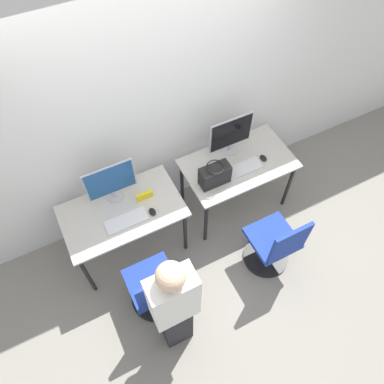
{
  "coord_description": "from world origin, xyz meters",
  "views": [
    {
      "loc": [
        -0.88,
        -1.61,
        3.74
      ],
      "look_at": [
        0.0,
        0.13,
        0.89
      ],
      "focal_mm": 35.0,
      "sensor_mm": 36.0,
      "label": 1
    }
  ],
  "objects_px": {
    "office_chair_left": "(155,289)",
    "monitor_left": "(111,182)",
    "monitor_right": "(231,134)",
    "office_chair_right": "(274,245)",
    "keyboard_right": "(243,168)",
    "keyboard_left": "(127,221)",
    "person_left": "(174,306)",
    "mouse_left": "(152,212)",
    "mouse_right": "(263,158)",
    "handbag": "(215,175)"
  },
  "relations": [
    {
      "from": "mouse_right",
      "to": "office_chair_right",
      "type": "relative_size",
      "value": 0.1
    },
    {
      "from": "handbag",
      "to": "mouse_left",
      "type": "bearing_deg",
      "value": -175.76
    },
    {
      "from": "keyboard_left",
      "to": "handbag",
      "type": "height_order",
      "value": "handbag"
    },
    {
      "from": "monitor_left",
      "to": "keyboard_right",
      "type": "bearing_deg",
      "value": -12.18
    },
    {
      "from": "mouse_left",
      "to": "mouse_right",
      "type": "relative_size",
      "value": 1.0
    },
    {
      "from": "office_chair_left",
      "to": "monitor_right",
      "type": "bearing_deg",
      "value": 35.15
    },
    {
      "from": "monitor_left",
      "to": "monitor_right",
      "type": "xyz_separation_m",
      "value": [
        1.28,
        0.01,
        0.0
      ]
    },
    {
      "from": "keyboard_left",
      "to": "person_left",
      "type": "relative_size",
      "value": 0.25
    },
    {
      "from": "mouse_left",
      "to": "office_chair_right",
      "type": "xyz_separation_m",
      "value": [
        0.98,
        -0.68,
        -0.38
      ]
    },
    {
      "from": "mouse_left",
      "to": "mouse_right",
      "type": "xyz_separation_m",
      "value": [
        1.28,
        0.08,
        0.0
      ]
    },
    {
      "from": "handbag",
      "to": "keyboard_right",
      "type": "bearing_deg",
      "value": 1.49
    },
    {
      "from": "mouse_left",
      "to": "office_chair_left",
      "type": "xyz_separation_m",
      "value": [
        -0.25,
        -0.55,
        -0.38
      ]
    },
    {
      "from": "keyboard_left",
      "to": "mouse_left",
      "type": "relative_size",
      "value": 4.41
    },
    {
      "from": "person_left",
      "to": "mouse_right",
      "type": "relative_size",
      "value": 17.42
    },
    {
      "from": "person_left",
      "to": "office_chair_right",
      "type": "height_order",
      "value": "person_left"
    },
    {
      "from": "mouse_left",
      "to": "keyboard_right",
      "type": "height_order",
      "value": "mouse_left"
    },
    {
      "from": "person_left",
      "to": "keyboard_right",
      "type": "height_order",
      "value": "person_left"
    },
    {
      "from": "keyboard_right",
      "to": "mouse_right",
      "type": "distance_m",
      "value": 0.25
    },
    {
      "from": "person_left",
      "to": "handbag",
      "type": "height_order",
      "value": "person_left"
    },
    {
      "from": "monitor_left",
      "to": "monitor_right",
      "type": "bearing_deg",
      "value": 0.56
    },
    {
      "from": "monitor_left",
      "to": "mouse_right",
      "type": "xyz_separation_m",
      "value": [
        1.53,
        -0.26,
        -0.22
      ]
    },
    {
      "from": "monitor_right",
      "to": "keyboard_left",
      "type": "bearing_deg",
      "value": -165.75
    },
    {
      "from": "office_chair_left",
      "to": "mouse_right",
      "type": "bearing_deg",
      "value": 22.46
    },
    {
      "from": "monitor_left",
      "to": "mouse_left",
      "type": "distance_m",
      "value": 0.47
    },
    {
      "from": "monitor_left",
      "to": "keyboard_left",
      "type": "xyz_separation_m",
      "value": [
        0.0,
        -0.31,
        -0.23
      ]
    },
    {
      "from": "office_chair_right",
      "to": "handbag",
      "type": "relative_size",
      "value": 3.04
    },
    {
      "from": "mouse_left",
      "to": "monitor_right",
      "type": "relative_size",
      "value": 0.19
    },
    {
      "from": "monitor_left",
      "to": "office_chair_right",
      "type": "height_order",
      "value": "monitor_left"
    },
    {
      "from": "monitor_right",
      "to": "office_chair_right",
      "type": "height_order",
      "value": "monitor_right"
    },
    {
      "from": "person_left",
      "to": "monitor_right",
      "type": "relative_size",
      "value": 3.32
    },
    {
      "from": "mouse_left",
      "to": "keyboard_right",
      "type": "relative_size",
      "value": 0.23
    },
    {
      "from": "monitor_right",
      "to": "handbag",
      "type": "bearing_deg",
      "value": -138.97
    },
    {
      "from": "keyboard_left",
      "to": "office_chair_left",
      "type": "height_order",
      "value": "office_chair_left"
    },
    {
      "from": "office_chair_left",
      "to": "monitor_left",
      "type": "bearing_deg",
      "value": 89.69
    },
    {
      "from": "monitor_left",
      "to": "keyboard_right",
      "type": "distance_m",
      "value": 1.32
    },
    {
      "from": "office_chair_right",
      "to": "mouse_left",
      "type": "bearing_deg",
      "value": 145.41
    },
    {
      "from": "monitor_right",
      "to": "keyboard_right",
      "type": "xyz_separation_m",
      "value": [
        0.0,
        -0.29,
        -0.23
      ]
    },
    {
      "from": "keyboard_left",
      "to": "mouse_right",
      "type": "distance_m",
      "value": 1.53
    },
    {
      "from": "office_chair_left",
      "to": "office_chair_right",
      "type": "bearing_deg",
      "value": -5.74
    },
    {
      "from": "person_left",
      "to": "monitor_right",
      "type": "bearing_deg",
      "value": 45.79
    },
    {
      "from": "mouse_left",
      "to": "keyboard_right",
      "type": "bearing_deg",
      "value": 3.33
    },
    {
      "from": "handbag",
      "to": "person_left",
      "type": "bearing_deg",
      "value": -132.58
    },
    {
      "from": "mouse_right",
      "to": "keyboard_left",
      "type": "bearing_deg",
      "value": -177.9
    },
    {
      "from": "keyboard_left",
      "to": "monitor_left",
      "type": "bearing_deg",
      "value": 90.0
    },
    {
      "from": "mouse_left",
      "to": "keyboard_right",
      "type": "xyz_separation_m",
      "value": [
        1.03,
        0.06,
        -0.01
      ]
    },
    {
      "from": "keyboard_right",
      "to": "handbag",
      "type": "height_order",
      "value": "handbag"
    },
    {
      "from": "keyboard_left",
      "to": "keyboard_right",
      "type": "xyz_separation_m",
      "value": [
        1.28,
        0.04,
        0.0
      ]
    },
    {
      "from": "keyboard_right",
      "to": "office_chair_left",
      "type": "bearing_deg",
      "value": -154.38
    },
    {
      "from": "keyboard_right",
      "to": "person_left",
      "type": "bearing_deg",
      "value": -141.52
    },
    {
      "from": "keyboard_right",
      "to": "mouse_right",
      "type": "height_order",
      "value": "mouse_right"
    }
  ]
}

